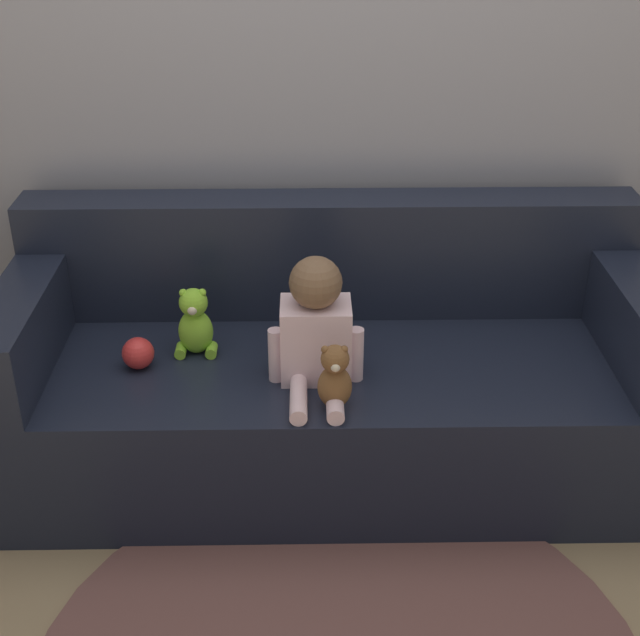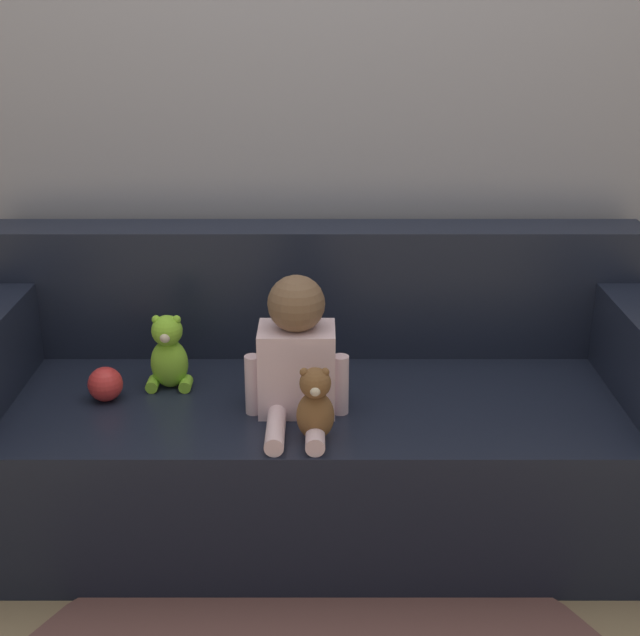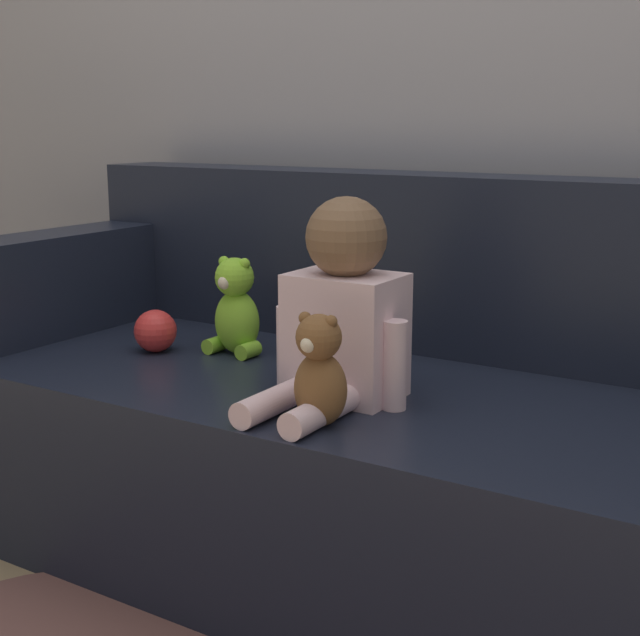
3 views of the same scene
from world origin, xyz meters
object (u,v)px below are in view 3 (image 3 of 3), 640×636
(teddy_bear_brown, at_px, (319,371))
(plush_toy_side, at_px, (236,309))
(toy_ball, at_px, (155,331))
(couch, at_px, (407,433))
(person_baby, at_px, (342,314))

(teddy_bear_brown, height_order, plush_toy_side, plush_toy_side)
(teddy_bear_brown, height_order, toy_ball, teddy_bear_brown)
(teddy_bear_brown, xyz_separation_m, plush_toy_side, (-0.42, 0.31, 0.00))
(couch, distance_m, plush_toy_side, 0.48)
(person_baby, height_order, toy_ball, person_baby)
(person_baby, relative_size, teddy_bear_brown, 1.91)
(couch, height_order, toy_ball, couch)
(person_baby, height_order, plush_toy_side, person_baby)
(couch, bearing_deg, person_baby, -105.20)
(couch, bearing_deg, teddy_bear_brown, -90.29)
(person_baby, distance_m, toy_ball, 0.55)
(person_baby, relative_size, plush_toy_side, 1.73)
(person_baby, xyz_separation_m, plush_toy_side, (-0.37, 0.15, -0.06))
(person_baby, xyz_separation_m, teddy_bear_brown, (0.05, -0.16, -0.06))
(couch, distance_m, teddy_bear_brown, 0.41)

